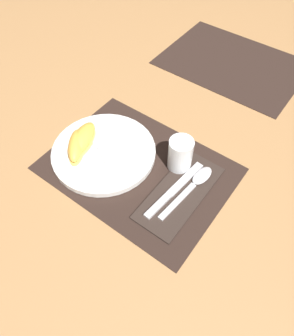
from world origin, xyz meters
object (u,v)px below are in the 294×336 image
Objects in this scene: citrus_wedge_0 at (82,140)px; knife at (173,191)px; citrus_wedge_1 at (76,146)px; plate at (104,152)px; fork at (101,150)px; spoon at (196,182)px; juice_glass at (180,156)px.

knife is at bearing 5.46° from citrus_wedge_0.
citrus_wedge_1 reaches higher than knife.
plate reaches higher than knife.
knife is 0.21m from fork.
spoon is at bearing 15.09° from fork.
spoon reaches higher than knife.
spoon is (0.06, -0.02, -0.03)m from juice_glass.
plate is 0.06m from citrus_wedge_0.
spoon is at bearing 14.24° from plate.
citrus_wedge_1 is at bearing -81.67° from citrus_wedge_0.
juice_glass is 0.65× the size of citrus_wedge_0.
plate is 1.97× the size of citrus_wedge_0.
citrus_wedge_0 is at bearing -156.65° from juice_glass.
juice_glass is at bearing 23.35° from citrus_wedge_0.
citrus_wedge_1 is (-0.23, -0.13, -0.01)m from juice_glass.
citrus_wedge_1 is (0.00, -0.02, 0.00)m from citrus_wedge_0.
knife is 1.83× the size of citrus_wedge_1.
juice_glass reaches higher than fork.
juice_glass is at bearing 25.74° from plate.
knife is 1.06× the size of spoon.
citrus_wedge_0 is (-0.06, -0.02, 0.02)m from plate.
citrus_wedge_0 reaches higher than fork.
citrus_wedge_0 is (-0.30, -0.08, 0.02)m from spoon.
knife is at bearing 3.82° from fork.
fork is at bearing 11.77° from citrus_wedge_0.
fork is (-0.21, -0.01, 0.01)m from knife.
plate is 1.39× the size of spoon.
plate reaches higher than spoon.
plate is at bearing 56.30° from fork.
fork is 0.06m from citrus_wedge_1.
citrus_wedge_0 is at bearing 98.33° from citrus_wedge_1.
juice_glass is 0.07m from spoon.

